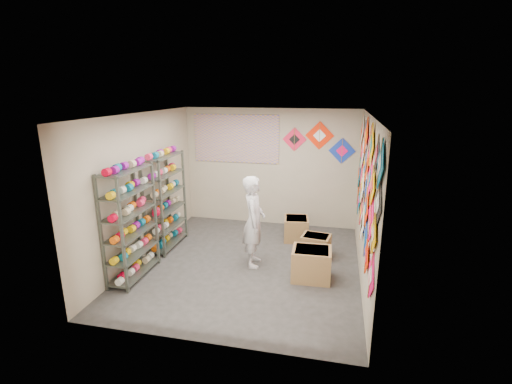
% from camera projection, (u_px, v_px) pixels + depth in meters
% --- Properties ---
extents(ground, '(4.50, 4.50, 0.00)m').
position_uv_depth(ground, '(247.00, 264.00, 6.82)').
color(ground, '#302D2A').
extents(room_walls, '(4.50, 4.50, 4.50)m').
position_uv_depth(room_walls, '(247.00, 177.00, 6.37)').
color(room_walls, tan).
rests_on(room_walls, ground).
extents(shelf_rack_front, '(0.40, 1.10, 1.90)m').
position_uv_depth(shelf_rack_front, '(130.00, 224.00, 6.13)').
color(shelf_rack_front, '#4C5147').
rests_on(shelf_rack_front, ground).
extents(shelf_rack_back, '(0.40, 1.10, 1.90)m').
position_uv_depth(shelf_rack_back, '(165.00, 201.00, 7.36)').
color(shelf_rack_back, '#4C5147').
rests_on(shelf_rack_back, ground).
extents(string_spools, '(0.12, 2.36, 0.12)m').
position_uv_depth(string_spools, '(149.00, 207.00, 6.72)').
color(string_spools, '#FF2D5A').
rests_on(string_spools, ground).
extents(kite_wall_display, '(0.06, 4.38, 2.03)m').
position_uv_depth(kite_wall_display, '(366.00, 182.00, 5.98)').
color(kite_wall_display, '#F80A5F').
rests_on(kite_wall_display, room_walls).
extents(back_wall_kites, '(1.61, 0.02, 0.93)m').
position_uv_depth(back_wall_kites, '(320.00, 142.00, 8.16)').
color(back_wall_kites, '#EA1A3E').
rests_on(back_wall_kites, room_walls).
extents(poster, '(2.00, 0.01, 1.10)m').
position_uv_depth(poster, '(236.00, 139.00, 8.54)').
color(poster, '#6253B5').
rests_on(poster, room_walls).
extents(shopkeeper, '(0.71, 0.56, 1.66)m').
position_uv_depth(shopkeeper, '(254.00, 221.00, 6.60)').
color(shopkeeper, silver).
rests_on(shopkeeper, ground).
extents(carton_a, '(0.66, 0.56, 0.54)m').
position_uv_depth(carton_a, '(311.00, 264.00, 6.23)').
color(carton_a, '#9E7945').
rests_on(carton_a, ground).
extents(carton_b, '(0.58, 0.51, 0.42)m').
position_uv_depth(carton_b, '(316.00, 246.00, 7.08)').
color(carton_b, '#9E7945').
rests_on(carton_b, ground).
extents(carton_c, '(0.57, 0.61, 0.48)m').
position_uv_depth(carton_c, '(296.00, 229.00, 7.88)').
color(carton_c, '#9E7945').
rests_on(carton_c, ground).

